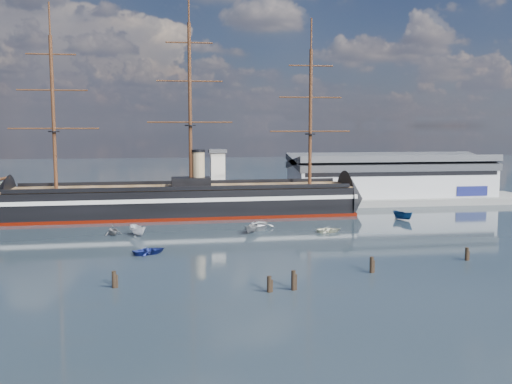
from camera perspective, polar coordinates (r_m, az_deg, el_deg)
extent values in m
plane|color=black|center=(132.13, -3.88, -3.70)|extent=(600.00, 600.00, 0.00)
cube|color=slate|center=(168.53, -1.55, -1.44)|extent=(180.00, 18.00, 2.00)
cube|color=#B7BABC|center=(183.80, 13.30, 1.25)|extent=(62.00, 20.00, 10.00)
cube|color=#3F4247|center=(183.38, 13.35, 3.00)|extent=(63.00, 21.00, 2.00)
cube|color=silver|center=(163.79, -3.86, 1.48)|extent=(4.00, 4.00, 14.00)
cube|color=#3F4247|center=(163.29, -3.88, 4.10)|extent=(5.00, 5.00, 1.00)
cube|color=black|center=(150.86, -7.25, -0.91)|extent=(88.28, 17.65, 7.00)
cube|color=silver|center=(150.71, -7.26, -0.46)|extent=(90.29, 17.93, 1.00)
cube|color=#4A0900|center=(151.38, -7.23, -2.28)|extent=(90.29, 17.89, 0.90)
cone|color=black|center=(159.05, 9.74, -0.67)|extent=(11.29, 15.88, 15.68)
cube|color=brown|center=(150.44, -7.27, 0.45)|extent=(88.26, 16.37, 0.40)
cube|color=black|center=(150.36, -6.52, 1.00)|extent=(10.11, 6.19, 2.50)
cylinder|color=tan|center=(150.15, -5.77, 2.34)|extent=(3.20, 3.20, 9.00)
cylinder|color=#381E0F|center=(152.18, -19.62, 7.44)|extent=(0.90, 0.90, 38.00)
cylinder|color=#381E0F|center=(149.74, -6.62, 8.56)|extent=(0.90, 0.90, 42.00)
cylinder|color=#381E0F|center=(154.28, 5.46, 7.40)|extent=(0.90, 0.90, 36.00)
imported|color=white|center=(126.16, -11.70, -4.31)|extent=(7.56, 5.46, 2.85)
imported|color=navy|center=(108.19, -10.60, -6.11)|extent=(2.97, 4.08, 1.77)
imported|color=slate|center=(126.70, -0.47, -4.13)|extent=(6.02, 5.03, 2.33)
imported|color=slate|center=(128.30, -14.09, -4.19)|extent=(7.41, 5.57, 2.49)
imported|color=white|center=(128.59, 7.30, -4.02)|extent=(1.46, 3.44, 1.59)
imported|color=navy|center=(149.06, 14.47, -2.71)|extent=(7.37, 5.44, 2.79)
imported|color=white|center=(131.33, 0.18, -3.74)|extent=(5.62, 4.20, 2.44)
cylinder|color=black|center=(87.29, -13.99, -9.28)|extent=(0.64, 0.64, 3.23)
cylinder|color=black|center=(82.70, 1.32, -9.98)|extent=(0.64, 0.64, 3.06)
cylinder|color=black|center=(95.03, 11.47, -7.91)|extent=(0.64, 0.64, 3.30)
cylinder|color=black|center=(108.03, 20.31, -6.43)|extent=(0.64, 0.64, 3.01)
cylinder|color=black|center=(83.84, 3.75, -9.76)|extent=(0.64, 0.64, 3.61)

